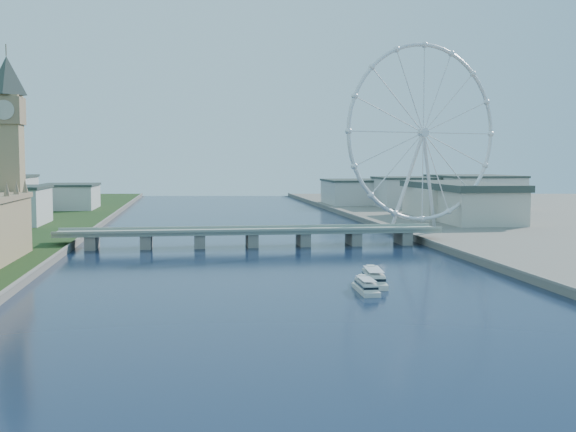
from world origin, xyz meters
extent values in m
cube|color=tan|center=(-128.00, 278.00, 43.00)|extent=(13.00, 13.00, 80.00)
cube|color=#937A59|center=(-128.00, 278.00, 75.00)|extent=(15.00, 15.00, 14.00)
pyramid|color=#2D3833|center=(-128.00, 278.00, 103.00)|extent=(20.02, 20.02, 20.00)
cube|color=gray|center=(0.00, 300.00, 8.50)|extent=(220.00, 22.00, 2.00)
cube|color=gray|center=(-90.00, 300.00, 3.75)|extent=(6.00, 20.00, 7.50)
cube|color=gray|center=(-60.00, 300.00, 3.75)|extent=(6.00, 20.00, 7.50)
cube|color=gray|center=(-30.00, 300.00, 3.75)|extent=(6.00, 20.00, 7.50)
cube|color=gray|center=(0.00, 300.00, 3.75)|extent=(6.00, 20.00, 7.50)
cube|color=gray|center=(30.00, 300.00, 3.75)|extent=(6.00, 20.00, 7.50)
cube|color=gray|center=(60.00, 300.00, 3.75)|extent=(6.00, 20.00, 7.50)
cube|color=gray|center=(90.00, 300.00, 3.75)|extent=(6.00, 20.00, 7.50)
torus|color=silver|center=(120.00, 355.00, 68.00)|extent=(113.60, 39.12, 118.60)
cylinder|color=silver|center=(120.00, 355.00, 68.00)|extent=(7.25, 6.61, 6.00)
cube|color=gray|center=(117.00, 365.00, 4.00)|extent=(14.00, 10.00, 2.00)
cube|color=beige|center=(-160.00, 430.00, 16.00)|extent=(40.00, 60.00, 26.00)
cube|color=beige|center=(-150.00, 600.00, 14.00)|extent=(50.00, 70.00, 22.00)
cube|color=beige|center=(180.00, 580.00, 17.00)|extent=(60.00, 60.00, 28.00)
cube|color=beige|center=(240.00, 560.00, 18.00)|extent=(70.00, 90.00, 30.00)
cube|color=beige|center=(140.00, 640.00, 15.00)|extent=(60.00, 80.00, 24.00)
camera|label=1|loc=(-35.42, -113.14, 49.66)|focal=45.00mm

